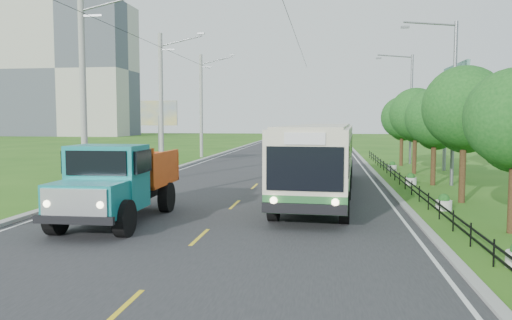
% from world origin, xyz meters
% --- Properties ---
extents(ground, '(240.00, 240.00, 0.00)m').
position_xyz_m(ground, '(0.00, 0.00, 0.00)').
color(ground, '#275B15').
rests_on(ground, ground).
extents(road, '(14.00, 120.00, 0.02)m').
position_xyz_m(road, '(0.00, 20.00, 0.01)').
color(road, '#28282B').
rests_on(road, ground).
extents(curb_left, '(0.40, 120.00, 0.15)m').
position_xyz_m(curb_left, '(-7.20, 20.00, 0.07)').
color(curb_left, '#9E9E99').
rests_on(curb_left, ground).
extents(curb_right, '(0.30, 120.00, 0.10)m').
position_xyz_m(curb_right, '(7.15, 20.00, 0.05)').
color(curb_right, '#9E9E99').
rests_on(curb_right, ground).
extents(edge_line_left, '(0.12, 120.00, 0.00)m').
position_xyz_m(edge_line_left, '(-6.65, 20.00, 0.02)').
color(edge_line_left, silver).
rests_on(edge_line_left, road).
extents(edge_line_right, '(0.12, 120.00, 0.00)m').
position_xyz_m(edge_line_right, '(6.65, 20.00, 0.02)').
color(edge_line_right, silver).
rests_on(edge_line_right, road).
extents(centre_dash, '(0.12, 2.20, 0.00)m').
position_xyz_m(centre_dash, '(0.00, 0.00, 0.02)').
color(centre_dash, yellow).
rests_on(centre_dash, road).
extents(railing_right, '(0.04, 40.00, 0.60)m').
position_xyz_m(railing_right, '(8.00, 14.00, 0.30)').
color(railing_right, black).
rests_on(railing_right, ground).
extents(pole_near, '(3.51, 0.32, 10.00)m').
position_xyz_m(pole_near, '(-8.26, 9.00, 5.09)').
color(pole_near, gray).
rests_on(pole_near, ground).
extents(pole_mid, '(3.51, 0.32, 10.00)m').
position_xyz_m(pole_mid, '(-8.26, 21.00, 5.09)').
color(pole_mid, gray).
rests_on(pole_mid, ground).
extents(pole_far, '(3.51, 0.32, 10.00)m').
position_xyz_m(pole_far, '(-8.26, 33.00, 5.09)').
color(pole_far, gray).
rests_on(pole_far, ground).
extents(tree_third, '(3.60, 3.62, 6.00)m').
position_xyz_m(tree_third, '(9.86, 8.14, 3.99)').
color(tree_third, '#382314').
rests_on(tree_third, ground).
extents(tree_fourth, '(3.24, 3.31, 5.40)m').
position_xyz_m(tree_fourth, '(9.86, 14.14, 3.59)').
color(tree_fourth, '#382314').
rests_on(tree_fourth, ground).
extents(tree_fifth, '(3.48, 3.52, 5.80)m').
position_xyz_m(tree_fifth, '(9.86, 20.14, 3.85)').
color(tree_fifth, '#382314').
rests_on(tree_fifth, ground).
extents(tree_back, '(3.30, 3.36, 5.50)m').
position_xyz_m(tree_back, '(9.86, 26.14, 3.65)').
color(tree_back, '#382314').
rests_on(tree_back, ground).
extents(streetlight_mid, '(3.02, 0.20, 9.07)m').
position_xyz_m(streetlight_mid, '(10.64, 14.00, 4.90)').
color(streetlight_mid, slate).
rests_on(streetlight_mid, ground).
extents(streetlight_far, '(3.02, 0.20, 9.07)m').
position_xyz_m(streetlight_far, '(10.64, 28.00, 4.90)').
color(streetlight_far, slate).
rests_on(streetlight_far, ground).
extents(planter_near, '(0.64, 0.64, 0.67)m').
position_xyz_m(planter_near, '(8.60, 6.00, 0.29)').
color(planter_near, silver).
rests_on(planter_near, ground).
extents(planter_mid, '(0.64, 0.64, 0.67)m').
position_xyz_m(planter_mid, '(8.60, 14.00, 0.29)').
color(planter_mid, silver).
rests_on(planter_mid, ground).
extents(planter_far, '(0.64, 0.64, 0.67)m').
position_xyz_m(planter_far, '(8.60, 22.00, 0.29)').
color(planter_far, silver).
rests_on(planter_far, ground).
extents(billboard_left, '(3.00, 0.20, 5.20)m').
position_xyz_m(billboard_left, '(-9.50, 24.00, 3.87)').
color(billboard_left, slate).
rests_on(billboard_left, ground).
extents(billboard_right, '(0.24, 6.00, 7.30)m').
position_xyz_m(billboard_right, '(12.30, 20.00, 5.34)').
color(billboard_right, slate).
rests_on(billboard_right, ground).
extents(apartment_near, '(28.00, 14.00, 30.00)m').
position_xyz_m(apartment_near, '(-55.00, 95.00, 15.00)').
color(apartment_near, '#B7B2A3').
rests_on(apartment_near, ground).
extents(apartment_far, '(24.00, 14.00, 26.00)m').
position_xyz_m(apartment_far, '(-80.00, 120.00, 13.00)').
color(apartment_far, '#B7B2A3').
rests_on(apartment_far, ground).
extents(bus, '(3.76, 17.33, 3.32)m').
position_xyz_m(bus, '(3.67, 9.76, 2.00)').
color(bus, '#276230').
rests_on(bus, ground).
extents(dump_truck, '(2.70, 6.69, 2.79)m').
position_xyz_m(dump_truck, '(-3.48, 2.01, 1.58)').
color(dump_truck, '#14787A').
rests_on(dump_truck, ground).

